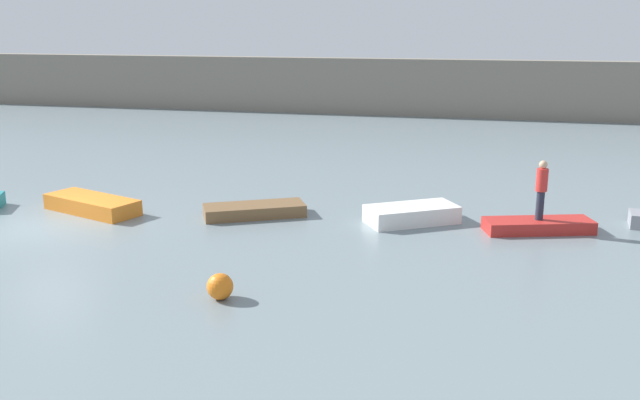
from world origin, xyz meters
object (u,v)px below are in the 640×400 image
Objects in this scene: rowboat_white at (412,214)px; person_red_shirt at (541,187)px; rowboat_orange at (92,205)px; rowboat_brown at (254,210)px; mooring_buoy at (220,286)px; rowboat_red at (538,226)px.

person_red_shirt reaches higher than rowboat_white.
rowboat_orange is 5.11m from rowboat_brown.
person_red_shirt is 9.68m from mooring_buoy.
rowboat_brown reaches higher than rowboat_red.
rowboat_white is 3.73m from person_red_shirt.
mooring_buoy reaches higher than rowboat_orange.
rowboat_red is at bearing 0.00° from person_red_shirt.
rowboat_orange reaches higher than rowboat_red.
rowboat_brown is at bearing 164.97° from rowboat_red.
rowboat_red is (8.30, 0.35, -0.01)m from rowboat_brown.
rowboat_brown is (5.06, 0.73, -0.06)m from rowboat_orange.
rowboat_brown is 8.31m from rowboat_red.
mooring_buoy reaches higher than rowboat_red.
rowboat_red is at bearing 24.45° from rowboat_orange.
mooring_buoy is at bearing -21.24° from rowboat_orange.
rowboat_orange is 1.21× the size of rowboat_white.
rowboat_white reaches higher than rowboat_red.
rowboat_orange is at bearing 160.74° from rowboat_brown.
person_red_shirt is (13.36, 1.08, 1.05)m from rowboat_orange.
person_red_shirt is at bearing 24.45° from rowboat_orange.
person_red_shirt is 2.95× the size of mooring_buoy.
mooring_buoy is at bearing -148.09° from rowboat_white.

